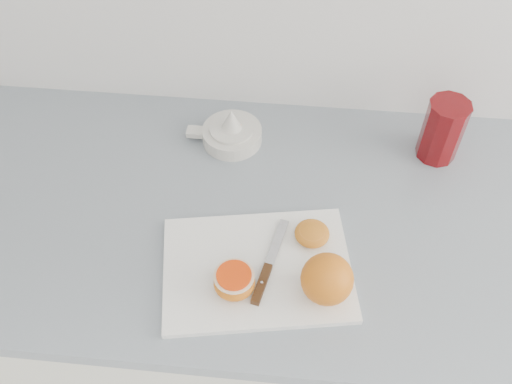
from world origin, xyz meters
TOP-DOWN VIEW (x-y plane):
  - counter at (0.08, 1.70)m, footprint 2.27×0.64m
  - cutting_board at (-0.08, 1.56)m, footprint 0.36×0.28m
  - whole_orange at (0.03, 1.53)m, footprint 0.09×0.09m
  - half_orange at (-0.12, 1.52)m, footprint 0.07×0.07m
  - squeezed_shell at (0.01, 1.64)m, footprint 0.06×0.06m
  - paring_knife at (-0.07, 1.54)m, footprint 0.05×0.18m
  - citrus_juicer at (-0.17, 1.88)m, footprint 0.16×0.12m
  - red_tumbler at (0.25, 1.88)m, footprint 0.08×0.08m

SIDE VIEW (x-z plane):
  - counter at x=0.08m, z-range 0.00..0.89m
  - cutting_board at x=-0.08m, z-range 0.89..0.90m
  - paring_knife at x=-0.07m, z-range 0.90..0.91m
  - citrus_juicer at x=-0.17m, z-range 0.87..0.95m
  - squeezed_shell at x=0.01m, z-range 0.90..0.93m
  - half_orange at x=-0.12m, z-range 0.90..0.95m
  - whole_orange at x=0.03m, z-range 0.90..0.99m
  - red_tumbler at x=0.25m, z-range 0.88..1.02m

